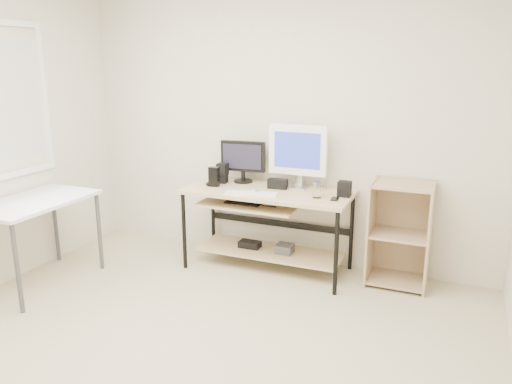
{
  "coord_description": "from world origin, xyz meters",
  "views": [
    {
      "loc": [
        1.58,
        -2.36,
        1.87
      ],
      "look_at": [
        0.04,
        1.3,
        0.82
      ],
      "focal_mm": 35.0,
      "sensor_mm": 36.0,
      "label": 1
    }
  ],
  "objects": [
    {
      "name": "speaker_left",
      "position": [
        -0.5,
        1.75,
        0.85
      ],
      "size": [
        0.1,
        0.1,
        0.19
      ],
      "rotation": [
        0.0,
        0.0,
        0.04
      ],
      "color": "black",
      "rests_on": "desk"
    },
    {
      "name": "keyboard",
      "position": [
        -0.08,
        1.47,
        0.76
      ],
      "size": [
        0.46,
        0.22,
        0.02
      ],
      "primitive_type": "cube",
      "rotation": [
        0.0,
        0.0,
        0.21
      ],
      "color": "white",
      "rests_on": "desk"
    },
    {
      "name": "drinking_glass",
      "position": [
        0.48,
        1.57,
        0.82
      ],
      "size": [
        0.08,
        0.08,
        0.14
      ],
      "primitive_type": "cylinder",
      "rotation": [
        0.0,
        0.0,
        0.18
      ],
      "color": "white",
      "rests_on": "coaster"
    },
    {
      "name": "audio_controller",
      "position": [
        -0.51,
        1.6,
        0.84
      ],
      "size": [
        0.09,
        0.06,
        0.18
      ],
      "primitive_type": "cube",
      "rotation": [
        0.0,
        0.0,
        0.01
      ],
      "color": "black",
      "rests_on": "desk"
    },
    {
      "name": "volume_puck",
      "position": [
        -0.57,
        1.62,
        0.76
      ],
      "size": [
        0.07,
        0.07,
        0.03
      ],
      "primitive_type": "cylinder",
      "rotation": [
        0.0,
        0.0,
        -0.09
      ],
      "color": "black",
      "rests_on": "desk"
    },
    {
      "name": "center_speaker",
      "position": [
        0.06,
        1.75,
        0.79
      ],
      "size": [
        0.18,
        0.09,
        0.09
      ],
      "primitive_type": "cube",
      "rotation": [
        0.0,
        0.0,
        0.06
      ],
      "color": "black",
      "rests_on": "desk"
    },
    {
      "name": "mouse",
      "position": [
        -0.08,
        1.54,
        0.77
      ],
      "size": [
        0.1,
        0.13,
        0.04
      ],
      "primitive_type": "ellipsoid",
      "rotation": [
        0.0,
        0.0,
        0.34
      ],
      "color": "#B3B3B9",
      "rests_on": "desk"
    },
    {
      "name": "coaster",
      "position": [
        0.48,
        1.57,
        0.75
      ],
      "size": [
        0.1,
        0.1,
        0.01
      ],
      "primitive_type": "cylinder",
      "rotation": [
        0.0,
        0.0,
        0.18
      ],
      "color": "#AF884F",
      "rests_on": "desk"
    },
    {
      "name": "room",
      "position": [
        -0.14,
        0.04,
        1.32
      ],
      "size": [
        4.01,
        4.01,
        2.62
      ],
      "color": "#BAAF8F",
      "rests_on": "ground"
    },
    {
      "name": "shelf_unit",
      "position": [
        1.15,
        1.82,
        0.45
      ],
      "size": [
        0.5,
        0.4,
        0.9
      ],
      "color": "tan",
      "rests_on": "ground"
    },
    {
      "name": "side_table",
      "position": [
        -1.68,
        0.6,
        0.67
      ],
      "size": [
        0.6,
        1.0,
        0.75
      ],
      "color": "white",
      "rests_on": "ground"
    },
    {
      "name": "desk",
      "position": [
        -0.03,
        1.66,
        0.54
      ],
      "size": [
        1.5,
        0.65,
        0.75
      ],
      "color": "tan",
      "rests_on": "ground"
    },
    {
      "name": "smartphone",
      "position": [
        0.63,
        1.59,
        0.75
      ],
      "size": [
        0.07,
        0.12,
        0.01
      ],
      "primitive_type": "cube",
      "rotation": [
        0.0,
        0.0,
        0.11
      ],
      "color": "black",
      "rests_on": "desk"
    },
    {
      "name": "white_imac",
      "position": [
        0.21,
        1.85,
        1.08
      ],
      "size": [
        0.54,
        0.17,
        0.57
      ],
      "rotation": [
        0.0,
        0.0,
        -0.01
      ],
      "color": "silver",
      "rests_on": "desk"
    },
    {
      "name": "speaker_right",
      "position": [
        0.67,
        1.72,
        0.81
      ],
      "size": [
        0.11,
        0.11,
        0.13
      ],
      "primitive_type": "cube",
      "rotation": [
        0.0,
        0.0,
        0.02
      ],
      "color": "black",
      "rests_on": "desk"
    },
    {
      "name": "black_monitor",
      "position": [
        -0.33,
        1.86,
        0.98
      ],
      "size": [
        0.43,
        0.18,
        0.39
      ],
      "rotation": [
        0.0,
        0.0,
        0.09
      ],
      "color": "black",
      "rests_on": "desk"
    }
  ]
}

